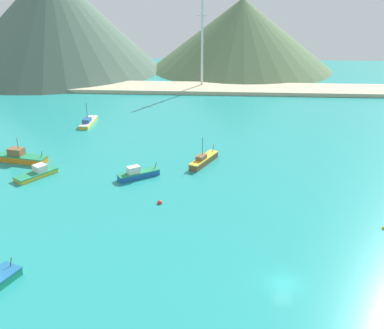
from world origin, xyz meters
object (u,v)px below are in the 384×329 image
at_px(fishing_boat_3, 138,174).
at_px(radio_tower, 202,44).
at_px(fishing_boat_7, 88,122).
at_px(buoy_0, 160,203).
at_px(fishing_boat_6, 22,157).
at_px(buoy_1, 384,228).
at_px(fishing_boat_1, 204,160).
at_px(fishing_boat_2, 37,173).

height_order(fishing_boat_3, radio_tower, radio_tower).
bearing_deg(fishing_boat_7, fishing_boat_3, -60.08).
xyz_separation_m(fishing_boat_3, buoy_0, (5.86, -10.80, -0.72)).
xyz_separation_m(fishing_boat_6, buoy_1, (70.06, -24.10, -0.91)).
relative_size(fishing_boat_1, fishing_boat_2, 1.12).
xyz_separation_m(fishing_boat_7, buoy_0, (25.38, -44.72, -0.53)).
bearing_deg(fishing_boat_7, fishing_boat_2, -91.76).
distance_m(fishing_boat_6, buoy_1, 74.10).
height_order(buoy_1, radio_tower, radio_tower).
relative_size(fishing_boat_2, fishing_boat_3, 1.05).
height_order(buoy_0, radio_tower, radio_tower).
xyz_separation_m(fishing_boat_6, radio_tower, (36.50, 71.63, 14.43)).
bearing_deg(fishing_boat_1, fishing_boat_2, -165.67).
bearing_deg(fishing_boat_2, buoy_1, -14.64).
bearing_deg(buoy_1, fishing_boat_2, 165.36).
xyz_separation_m(fishing_boat_2, fishing_boat_7, (1.06, 34.50, -0.02)).
relative_size(fishing_boat_1, buoy_1, 15.51).
height_order(fishing_boat_1, radio_tower, radio_tower).
bearing_deg(fishing_boat_2, fishing_boat_3, 1.61).
distance_m(fishing_boat_1, buoy_1, 39.38).
distance_m(fishing_boat_3, fishing_boat_6, 27.71).
relative_size(fishing_boat_2, buoy_0, 9.71).
bearing_deg(buoy_0, fishing_boat_1, 69.19).
height_order(fishing_boat_1, fishing_boat_7, fishing_boat_1).
bearing_deg(fishing_boat_2, radio_tower, 69.07).
relative_size(fishing_boat_6, fishing_boat_7, 1.13).
bearing_deg(buoy_0, fishing_boat_7, 119.58).
bearing_deg(radio_tower, buoy_0, -92.44).
relative_size(buoy_0, buoy_1, 1.43).
height_order(fishing_boat_1, buoy_1, fishing_boat_1).
bearing_deg(fishing_boat_1, radio_tower, 92.72).
bearing_deg(fishing_boat_3, fishing_boat_6, 165.67).
xyz_separation_m(fishing_boat_3, radio_tower, (9.66, 78.49, 14.57)).
bearing_deg(fishing_boat_1, fishing_boat_6, -178.36).
distance_m(fishing_boat_6, radio_tower, 81.68).
relative_size(fishing_boat_7, buoy_1, 16.01).
bearing_deg(radio_tower, fishing_boat_2, -110.93).
height_order(fishing_boat_3, fishing_boat_7, fishing_boat_7).
relative_size(fishing_boat_2, fishing_boat_7, 0.87).
xyz_separation_m(fishing_boat_2, buoy_1, (63.80, -16.66, -0.60)).
bearing_deg(buoy_0, fishing_boat_2, 158.87).
distance_m(fishing_boat_3, radio_tower, 80.41).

